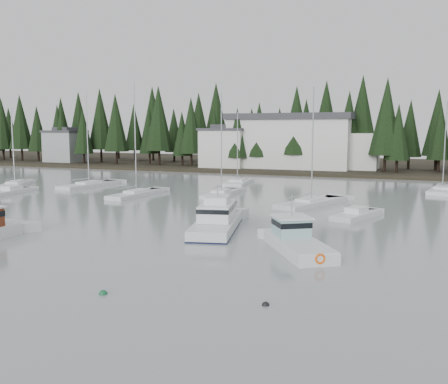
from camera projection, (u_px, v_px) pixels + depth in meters
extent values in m
cube|color=black|center=(327.00, 166.00, 113.32)|extent=(240.00, 54.00, 1.00)
cube|color=silver|center=(225.00, 149.00, 102.68)|extent=(9.00, 7.00, 7.50)
cube|color=#38383D|center=(225.00, 129.00, 102.17)|extent=(9.54, 7.42, 0.50)
cube|color=#38383D|center=(225.00, 126.00, 102.10)|extent=(4.95, 3.85, 0.80)
cube|color=#999EA0|center=(65.00, 147.00, 119.76)|extent=(8.00, 7.00, 7.00)
cube|color=#38383D|center=(65.00, 131.00, 119.29)|extent=(8.48, 7.42, 0.50)
cube|color=#38383D|center=(65.00, 129.00, 119.21)|extent=(4.40, 3.85, 0.80)
cube|color=silver|center=(290.00, 143.00, 100.58)|extent=(24.00, 10.00, 10.00)
cube|color=#38383D|center=(291.00, 117.00, 99.91)|extent=(25.00, 11.00, 1.20)
cube|color=silver|center=(352.00, 151.00, 98.27)|extent=(10.00, 8.00, 7.00)
cube|color=silver|center=(217.00, 229.00, 41.38)|extent=(5.32, 10.53, 1.47)
cube|color=black|center=(217.00, 230.00, 41.40)|extent=(5.36, 10.59, 0.20)
cube|color=white|center=(217.00, 211.00, 41.70)|extent=(3.68, 5.69, 1.33)
cube|color=black|center=(217.00, 207.00, 41.66)|extent=(3.75, 5.75, 0.37)
cube|color=white|center=(217.00, 199.00, 41.58)|extent=(2.41, 2.98, 0.60)
cylinder|color=#A5A8AD|center=(217.00, 191.00, 41.48)|extent=(0.10, 0.10, 1.01)
cube|color=silver|center=(298.00, 251.00, 34.11)|extent=(6.47, 8.01, 1.26)
cube|color=silver|center=(299.00, 241.00, 34.02)|extent=(6.34, 7.85, 0.12)
cube|color=#92BFBD|center=(291.00, 227.00, 35.45)|extent=(3.13, 3.16, 1.36)
cube|color=white|center=(292.00, 217.00, 35.35)|extent=(3.53, 3.57, 0.12)
cube|color=black|center=(291.00, 223.00, 35.41)|extent=(3.20, 3.23, 0.39)
cylinder|color=#A5A8AD|center=(292.00, 205.00, 35.25)|extent=(0.08, 0.08, 1.55)
torus|color=#F2590C|center=(320.00, 259.00, 30.27)|extent=(0.65, 0.48, 0.68)
cube|color=silver|center=(136.00, 196.00, 62.61)|extent=(3.12, 9.77, 1.05)
cube|color=white|center=(136.00, 191.00, 62.53)|extent=(1.94, 3.38, 0.30)
cylinder|color=#A5A8AD|center=(135.00, 138.00, 61.69)|extent=(0.14, 0.14, 13.60)
cube|color=silver|center=(442.00, 192.00, 66.60)|extent=(4.28, 9.82, 1.05)
cube|color=white|center=(443.00, 187.00, 66.52)|extent=(2.41, 3.50, 0.30)
cylinder|color=#A5A8AD|center=(445.00, 145.00, 65.81)|extent=(0.14, 0.14, 11.50)
cube|color=silver|center=(311.00, 205.00, 55.27)|extent=(6.41, 11.05, 1.05)
cube|color=white|center=(311.00, 199.00, 55.19)|extent=(3.14, 4.11, 0.30)
cylinder|color=#A5A8AD|center=(313.00, 144.00, 54.42)|extent=(0.14, 0.14, 12.41)
cube|color=silver|center=(221.00, 196.00, 62.98)|extent=(2.91, 8.73, 1.05)
cube|color=white|center=(221.00, 191.00, 62.90)|extent=(1.91, 3.00, 0.30)
cylinder|color=#A5A8AD|center=(221.00, 143.00, 62.15)|extent=(0.14, 0.14, 12.23)
cube|color=silver|center=(89.00, 187.00, 72.69)|extent=(4.00, 10.58, 1.05)
cube|color=white|center=(89.00, 182.00, 72.61)|extent=(2.37, 3.72, 0.30)
cylinder|color=#A5A8AD|center=(87.00, 137.00, 71.79)|extent=(0.14, 0.14, 13.28)
cube|color=silver|center=(15.00, 186.00, 73.31)|extent=(6.24, 9.23, 1.05)
cube|color=white|center=(15.00, 182.00, 73.23)|extent=(2.96, 3.54, 0.30)
cylinder|color=#A5A8AD|center=(13.00, 145.00, 72.55)|extent=(0.14, 0.14, 10.93)
cube|color=silver|center=(237.00, 184.00, 75.65)|extent=(4.06, 8.47, 1.05)
cube|color=white|center=(237.00, 180.00, 75.57)|extent=(2.43, 3.03, 0.30)
cylinder|color=#A5A8AD|center=(237.00, 147.00, 74.93)|extent=(0.14, 0.14, 10.39)
cube|color=silver|center=(12.00, 193.00, 64.99)|extent=(2.68, 7.05, 0.90)
cube|color=white|center=(11.00, 188.00, 64.91)|extent=(1.65, 2.31, 0.55)
cube|color=silver|center=(356.00, 217.00, 47.27)|extent=(4.30, 6.94, 0.90)
cube|color=white|center=(356.00, 210.00, 47.18)|extent=(2.12, 2.49, 0.55)
sphere|color=#145933|center=(103.00, 294.00, 25.42)|extent=(0.44, 0.44, 0.44)
sphere|color=black|center=(266.00, 305.00, 23.81)|extent=(0.37, 0.37, 0.37)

